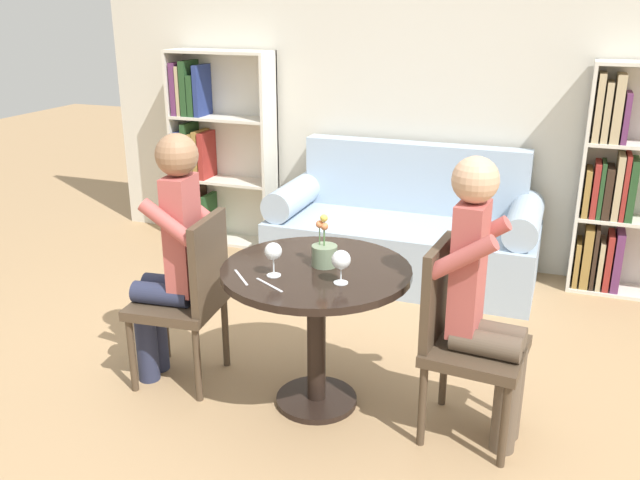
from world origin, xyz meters
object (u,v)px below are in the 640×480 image
object	(u,v)px
person_left	(171,255)
bookshelf_right	(628,188)
flower_vase	(324,253)
bookshelf_left	(212,150)
couch	(403,235)
wine_glass_left	(273,252)
person_right	(484,299)
chair_left	(190,293)
chair_right	(461,333)
wine_glass_right	(341,261)

from	to	relation	value
person_left	bookshelf_right	bearing A→B (deg)	127.64
bookshelf_right	flower_vase	xyz separation A→B (m)	(-1.41, -1.98, 0.06)
bookshelf_right	bookshelf_left	bearing A→B (deg)	179.98
couch	wine_glass_left	bearing A→B (deg)	-94.35
bookshelf_right	person_right	distance (m)	2.13
chair_left	flower_vase	xyz separation A→B (m)	(0.70, 0.06, 0.29)
chair_right	bookshelf_right	bearing A→B (deg)	-15.76
couch	bookshelf_right	world-z (taller)	bookshelf_right
bookshelf_right	wine_glass_right	world-z (taller)	bookshelf_right
bookshelf_right	wine_glass_left	size ratio (longest dim) A/B	9.78
bookshelf_left	person_right	world-z (taller)	bookshelf_left
chair_right	wine_glass_right	bearing A→B (deg)	110.73
chair_left	couch	bearing A→B (deg)	153.63
bookshelf_right	flower_vase	bearing A→B (deg)	-125.37
wine_glass_right	wine_glass_left	bearing A→B (deg)	-175.44
bookshelf_right	chair_right	size ratio (longest dim) A/B	1.70
person_right	flower_vase	world-z (taller)	person_right
bookshelf_left	chair_left	distance (m)	2.28
chair_right	wine_glass_left	bearing A→B (deg)	106.56
flower_vase	person_right	bearing A→B (deg)	-2.95
bookshelf_left	wine_glass_left	xyz separation A→B (m)	(1.52, -2.18, 0.08)
wine_glass_left	person_left	bearing A→B (deg)	168.70
couch	chair_left	size ratio (longest dim) A/B	2.05
bookshelf_left	chair_right	bearing A→B (deg)	-40.64
person_right	wine_glass_left	distance (m)	0.93
chair_left	wine_glass_right	bearing A→B (deg)	76.88
wine_glass_right	flower_vase	bearing A→B (deg)	129.12
chair_left	bookshelf_left	bearing A→B (deg)	-159.72
couch	flower_vase	xyz separation A→B (m)	(0.02, -1.72, 0.47)
wine_glass_left	flower_vase	distance (m)	0.26
flower_vase	chair_left	bearing A→B (deg)	-175.17
bookshelf_right	person_left	world-z (taller)	bookshelf_right
person_right	bookshelf_left	bearing A→B (deg)	55.05
person_left	flower_vase	world-z (taller)	person_left
person_left	person_right	xyz separation A→B (m)	(1.53, 0.04, -0.01)
couch	wine_glass_right	distance (m)	1.96
chair_right	wine_glass_left	distance (m)	0.90
bookshelf_left	bookshelf_right	bearing A→B (deg)	-0.02
person_left	chair_right	bearing A→B (deg)	86.40
bookshelf_right	wine_glass_right	distance (m)	2.50
wine_glass_left	flower_vase	size ratio (longest dim) A/B	0.63
person_left	flower_vase	size ratio (longest dim) A/B	5.22
bookshelf_left	flower_vase	bearing A→B (deg)	-49.60
chair_right	wine_glass_right	xyz separation A→B (m)	(-0.51, -0.15, 0.33)
chair_right	flower_vase	xyz separation A→B (m)	(-0.65, 0.03, 0.29)
flower_vase	person_left	bearing A→B (deg)	-174.68
wine_glass_left	wine_glass_right	distance (m)	0.31
person_left	wine_glass_right	distance (m)	0.94
chair_right	wine_glass_left	size ratio (longest dim) A/B	5.75
couch	chair_right	size ratio (longest dim) A/B	2.05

